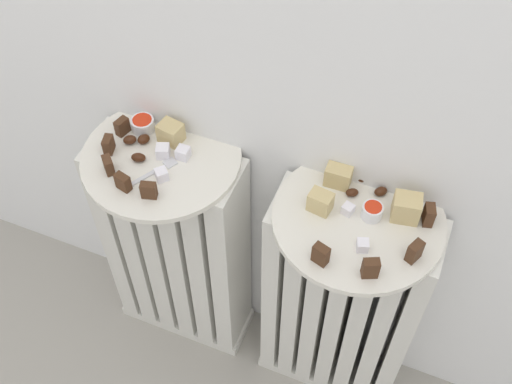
{
  "coord_description": "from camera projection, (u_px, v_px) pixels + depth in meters",
  "views": [
    {
      "loc": [
        0.27,
        -0.39,
        1.51
      ],
      "look_at": [
        0.0,
        0.28,
        0.61
      ],
      "focal_mm": 44.41,
      "sensor_mm": 36.0,
      "label": 1
    }
  ],
  "objects": [
    {
      "name": "dark_cake_slice_right_2",
      "position": [
        415.0,
        251.0,
        1.02
      ],
      "size": [
        0.03,
        0.03,
        0.04
      ],
      "primitive_type": "cube",
      "rotation": [
        0.0,
        0.0,
        1.14
      ],
      "color": "#472B19",
      "rests_on": "plate_right"
    },
    {
      "name": "dark_cake_slice_left_2",
      "position": [
        108.0,
        165.0,
        1.14
      ],
      "size": [
        0.03,
        0.03,
        0.03
      ],
      "primitive_type": "cube",
      "rotation": [
        0.0,
        0.0,
        -0.78
      ],
      "color": "#472B19",
      "rests_on": "plate_left"
    },
    {
      "name": "dark_cake_slice_left_4",
      "position": [
        149.0,
        190.0,
        1.11
      ],
      "size": [
        0.03,
        0.02,
        0.03
      ],
      "primitive_type": "cube",
      "rotation": [
        0.0,
        0.0,
        0.28
      ],
      "color": "#472B19",
      "rests_on": "plate_left"
    },
    {
      "name": "jam_bowl_left",
      "position": [
        143.0,
        124.0,
        1.21
      ],
      "size": [
        0.04,
        0.04,
        0.03
      ],
      "color": "white",
      "rests_on": "plate_left"
    },
    {
      "name": "fork",
      "position": [
        156.0,
        171.0,
        1.16
      ],
      "size": [
        0.06,
        0.09,
        0.0
      ],
      "color": "silver",
      "rests_on": "plate_left"
    },
    {
      "name": "medjool_date_left_2",
      "position": [
        144.0,
        139.0,
        1.2
      ],
      "size": [
        0.03,
        0.03,
        0.02
      ],
      "primitive_type": "ellipsoid",
      "rotation": [
        0.0,
        0.0,
        1.05
      ],
      "color": "#3D1E0F",
      "rests_on": "plate_left"
    },
    {
      "name": "turkish_delight_left_1",
      "position": [
        183.0,
        153.0,
        1.17
      ],
      "size": [
        0.02,
        0.02,
        0.02
      ],
      "primitive_type": "cube",
      "rotation": [
        0.0,
        0.0,
        0.01
      ],
      "color": "white",
      "rests_on": "plate_left"
    },
    {
      "name": "dark_cake_slice_left_1",
      "position": [
        108.0,
        145.0,
        1.18
      ],
      "size": [
        0.02,
        0.03,
        0.03
      ],
      "primitive_type": "cube",
      "rotation": [
        0.0,
        0.0,
        -1.31
      ],
      "color": "#472B19",
      "rests_on": "plate_left"
    },
    {
      "name": "medjool_date_right_0",
      "position": [
        360.0,
        178.0,
        1.14
      ],
      "size": [
        0.03,
        0.02,
        0.02
      ],
      "primitive_type": "ellipsoid",
      "rotation": [
        0.0,
        0.0,
        2.8
      ],
      "color": "#3D1E0F",
      "rests_on": "plate_right"
    },
    {
      "name": "dark_cake_slice_right_0",
      "position": [
        321.0,
        254.0,
        1.02
      ],
      "size": [
        0.03,
        0.02,
        0.04
      ],
      "primitive_type": "cube",
      "rotation": [
        0.0,
        0.0,
        -0.3
      ],
      "color": "#472B19",
      "rests_on": "plate_right"
    },
    {
      "name": "medjool_date_left_1",
      "position": [
        130.0,
        140.0,
        1.19
      ],
      "size": [
        0.03,
        0.03,
        0.02
      ],
      "primitive_type": "ellipsoid",
      "rotation": [
        0.0,
        0.0,
        0.64
      ],
      "color": "#3D1E0F",
      "rests_on": "plate_left"
    },
    {
      "name": "turkish_delight_left_0",
      "position": [
        163.0,
        151.0,
        1.17
      ],
      "size": [
        0.03,
        0.03,
        0.02
      ],
      "primitive_type": "cube",
      "rotation": [
        0.0,
        0.0,
        0.37
      ],
      "color": "white",
      "rests_on": "plate_left"
    },
    {
      "name": "medjool_date_right_2",
      "position": [
        381.0,
        191.0,
        1.12
      ],
      "size": [
        0.03,
        0.03,
        0.02
      ],
      "primitive_type": "ellipsoid",
      "rotation": [
        0.0,
        0.0,
        0.7
      ],
      "color": "#3D1E0F",
      "rests_on": "plate_right"
    },
    {
      "name": "radiator_right",
      "position": [
        339.0,
        307.0,
        1.34
      ],
      "size": [
        0.32,
        0.13,
        0.61
      ],
      "color": "silver",
      "rests_on": "ground_plane"
    },
    {
      "name": "plate_left",
      "position": [
        161.0,
        158.0,
        1.19
      ],
      "size": [
        0.3,
        0.3,
        0.01
      ],
      "primitive_type": "cylinder",
      "color": "silver",
      "rests_on": "radiator_left"
    },
    {
      "name": "dark_cake_slice_left_0",
      "position": [
        122.0,
        126.0,
        1.2
      ],
      "size": [
        0.02,
        0.03,
        0.03
      ],
      "primitive_type": "cube",
      "rotation": [
        0.0,
        0.0,
        -1.84
      ],
      "color": "#472B19",
      "rests_on": "plate_left"
    },
    {
      "name": "marble_cake_slice_right_2",
      "position": [
        320.0,
        202.0,
        1.09
      ],
      "size": [
        0.04,
        0.03,
        0.04
      ],
      "primitive_type": "cube",
      "rotation": [
        0.0,
        0.0,
        -0.14
      ],
      "color": "tan",
      "rests_on": "plate_right"
    },
    {
      "name": "radiator_left",
      "position": [
        178.0,
        251.0,
        1.43
      ],
      "size": [
        0.32,
        0.13,
        0.61
      ],
      "color": "silver",
      "rests_on": "ground_plane"
    },
    {
      "name": "marble_cake_slice_left_0",
      "position": [
        171.0,
        133.0,
        1.19
      ],
      "size": [
        0.05,
        0.04,
        0.04
      ],
      "primitive_type": "cube",
      "rotation": [
        0.0,
        0.0,
        -0.17
      ],
      "color": "tan",
      "rests_on": "plate_left"
    },
    {
      "name": "marble_cake_slice_right_1",
      "position": [
        406.0,
        208.0,
        1.07
      ],
      "size": [
        0.05,
        0.05,
        0.05
      ],
      "primitive_type": "cube",
      "rotation": [
        0.0,
        0.0,
        0.18
      ],
      "color": "tan",
      "rests_on": "plate_right"
    },
    {
      "name": "plate_right",
      "position": [
        358.0,
        219.0,
        1.1
      ],
      "size": [
        0.3,
        0.3,
        0.01
      ],
      "primitive_type": "cylinder",
      "color": "silver",
      "rests_on": "radiator_right"
    },
    {
      "name": "turkish_delight_left_2",
      "position": [
        162.0,
        175.0,
        1.14
      ],
      "size": [
        0.03,
        0.03,
        0.02
      ],
      "primitive_type": "cube",
      "rotation": [
        0.0,
        0.0,
        0.79
      ],
      "color": "white",
      "rests_on": "plate_left"
    },
    {
      "name": "dark_cake_slice_right_3",
      "position": [
        429.0,
        215.0,
        1.07
      ],
      "size": [
        0.02,
        0.03,
        0.04
      ],
      "primitive_type": "cube",
      "rotation": [
        0.0,
        0.0,
        1.87
      ],
      "color": "#472B19",
      "rests_on": "plate_right"
    },
    {
      "name": "dark_cake_slice_right_1",
      "position": [
        370.0,
        268.0,
        1.0
      ],
      "size": [
        0.03,
        0.03,
        0.04
      ],
      "primitive_type": "cube",
      "rotation": [
        0.0,
        0.0,
        0.42
      ],
      "color": "#472B19",
      "rests_on": "plate_right"
    },
    {
      "name": "turkish_delight_right_0",
      "position": [
        363.0,
        245.0,
        1.04
      ],
      "size": [
        0.02,
        0.02,
        0.02
      ],
      "primitive_type": "cube",
      "rotation": [
        0.0,
        0.0,
        0.33
      ],
      "color": "white",
      "rests_on": "plate_right"
    },
    {
      "name": "dark_cake_slice_left_3",
      "position": [
        123.0,
        182.0,
        1.12
      ],
      "size": [
        0.03,
        0.02,
        0.03
      ],
      "primitive_type": "cube",
      "rotation": [
        0.0,
        0.0,
        -0.25
      ],
      "color": "#472B19",
      "rests_on": "plate_left"
    },
    {
      "name": "medjool_date_right_1",
      "position": [
        352.0,
        193.0,
        1.12
      ],
      "size": [
        0.03,
        0.02,
        0.02
      ],
      "primitive_type": "ellipsoid",
      "rotation": [
        0.0,
        0.0,
        0.49
      ],
      "color": "#3D1E0F",
      "rests_on": "plate_right"
    },
    {
      "name": "marble_cake_slice_right_0",
      "position": [
        338.0,
        176.0,
        1.12
      ],
      "size": [
        0.05,
        0.03,
        0.04
      ],
      "primitive_type": "cube",
      "rotation": [
        0.0,
        0.0,
        0.03
      ],
      "color": "tan",
      "rests_on": "plate_right"
    },
    {
      "name": "jam_bowl_right",
      "position": [
        372.0,
        211.0,
        1.08
      ],
      "size": [
        0.04,
        0.04,
        0.03
      ],
      "color": "white",
      "rests_on": "plate_right"
    },
    {
      "name": "medjool_date_left_0",
      "position": [
        138.0,
        158.0,
        1.17
      ],
      "size": [
        0.03,
        0.02,
        0.02
      ],
      "primitive_type": "ellipsoid",
      "rotation": [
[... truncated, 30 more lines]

